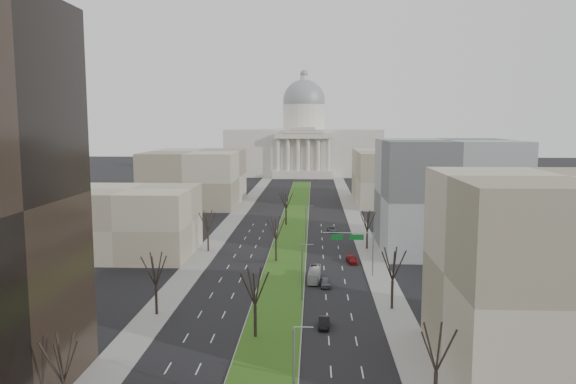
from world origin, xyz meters
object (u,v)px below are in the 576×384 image
(car_black, at_px, (324,322))
(car_red, at_px, (352,259))
(box_van, at_px, (314,274))
(car_grey_near, at_px, (325,283))
(car_grey_far, at_px, (332,229))

(car_black, relative_size, car_red, 0.88)
(box_van, bearing_deg, car_grey_near, -59.12)
(car_grey_near, xyz_separation_m, box_van, (-1.86, 3.65, 0.41))
(car_black, distance_m, car_red, 36.11)
(car_grey_near, relative_size, box_van, 0.52)
(car_grey_near, bearing_deg, box_van, 114.56)
(car_grey_near, height_order, car_red, car_grey_near)
(car_grey_near, relative_size, car_grey_far, 0.89)
(car_black, height_order, car_grey_far, car_black)
(car_black, height_order, car_red, car_red)
(car_grey_near, bearing_deg, car_grey_far, 84.28)
(car_grey_near, height_order, box_van, box_van)
(car_red, height_order, box_van, box_van)
(car_red, xyz_separation_m, car_grey_far, (-2.94, 31.49, -0.04))
(car_black, xyz_separation_m, car_grey_far, (3.26, 67.06, -0.03))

